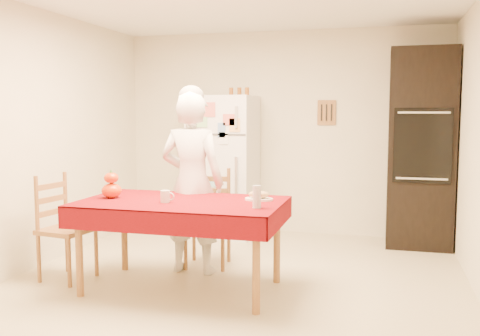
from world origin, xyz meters
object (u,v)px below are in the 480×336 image
at_px(seated_woman, 192,183).
at_px(bread_plate, 259,199).
at_px(refrigerator, 224,166).
at_px(chair_far, 209,214).
at_px(dining_table, 182,209).
at_px(chair_left, 61,223).
at_px(oven_cabinet, 421,149).
at_px(pumpkin_lower, 112,191).
at_px(coffee_mug, 165,196).
at_px(wine_glass, 257,197).

height_order(seated_woman, bread_plate, seated_woman).
distance_m(refrigerator, chair_far, 1.35).
xyz_separation_m(dining_table, chair_left, (-1.16, -0.00, -0.18)).
bearing_deg(bread_plate, refrigerator, 115.18).
bearing_deg(oven_cabinet, pumpkin_lower, -141.28).
xyz_separation_m(dining_table, bread_plate, (0.62, 0.19, 0.08)).
bearing_deg(dining_table, oven_cabinet, 46.30).
xyz_separation_m(refrigerator, pumpkin_lower, (-0.38, -2.09, -0.02)).
relative_size(coffee_mug, pumpkin_lower, 0.58).
relative_size(oven_cabinet, coffee_mug, 22.00).
relative_size(oven_cabinet, dining_table, 1.29).
bearing_deg(oven_cabinet, seated_woman, -142.55).
xyz_separation_m(seated_woman, wine_glass, (0.78, -0.66, 0.01)).
bearing_deg(coffee_mug, wine_glass, -3.60).
bearing_deg(pumpkin_lower, oven_cabinet, 38.72).
bearing_deg(dining_table, refrigerator, 97.13).
distance_m(dining_table, chair_far, 0.81).
relative_size(wine_glass, bread_plate, 0.73).
bearing_deg(refrigerator, wine_glass, -66.99).
xyz_separation_m(oven_cabinet, pumpkin_lower, (-2.66, -2.13, -0.27)).
height_order(oven_cabinet, coffee_mug, oven_cabinet).
distance_m(dining_table, pumpkin_lower, 0.65).
bearing_deg(chair_left, pumpkin_lower, -83.35).
bearing_deg(wine_glass, refrigerator, 113.01).
xyz_separation_m(chair_left, bread_plate, (1.78, 0.20, 0.26)).
distance_m(dining_table, chair_left, 1.17).
relative_size(oven_cabinet, wine_glass, 12.50).
bearing_deg(refrigerator, coffee_mug, -85.73).
xyz_separation_m(seated_woman, pumpkin_lower, (-0.55, -0.52, -0.02)).
height_order(seated_woman, wine_glass, seated_woman).
relative_size(dining_table, chair_far, 1.79).
xyz_separation_m(chair_far, coffee_mug, (-0.07, -0.90, 0.30)).
relative_size(coffee_mug, bread_plate, 0.42).
height_order(seated_woman, coffee_mug, seated_woman).
bearing_deg(refrigerator, chair_far, -79.54).
bearing_deg(seated_woman, refrigerator, -81.59).
relative_size(chair_left, wine_glass, 5.40).
height_order(oven_cabinet, pumpkin_lower, oven_cabinet).
bearing_deg(chair_far, seated_woman, -109.91).
relative_size(coffee_mug, wine_glass, 0.57).
distance_m(refrigerator, bread_plate, 2.07).
relative_size(refrigerator, pumpkin_lower, 9.89).
xyz_separation_m(refrigerator, chair_left, (-0.90, -2.07, -0.34)).
relative_size(refrigerator, chair_left, 1.79).
distance_m(chair_left, seated_woman, 1.23).
bearing_deg(wine_glass, dining_table, 166.54).
bearing_deg(refrigerator, seated_woman, -83.84).
bearing_deg(dining_table, bread_plate, 17.30).
xyz_separation_m(coffee_mug, wine_glass, (0.79, -0.05, 0.04)).
xyz_separation_m(chair_far, wine_glass, (0.71, -0.95, 0.34)).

